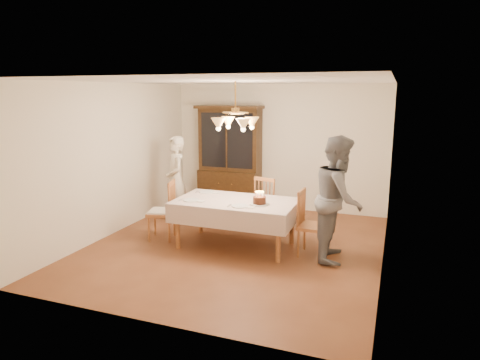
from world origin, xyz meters
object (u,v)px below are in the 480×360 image
at_px(china_hutch, 230,159).
at_px(elderly_woman, 176,180).
at_px(birthday_cake, 259,201).
at_px(dining_table, 236,205).
at_px(chair_far_side, 269,207).

bearing_deg(china_hutch, elderly_woman, -109.95).
bearing_deg(china_hutch, birthday_cake, -58.91).
height_order(dining_table, elderly_woman, elderly_woman).
height_order(china_hutch, birthday_cake, china_hutch).
height_order(chair_far_side, elderly_woman, elderly_woman).
distance_m(china_hutch, birthday_cake, 2.75).
distance_m(dining_table, china_hutch, 2.49).
distance_m(chair_far_side, birthday_cake, 1.10).
bearing_deg(dining_table, chair_far_side, 73.09).
bearing_deg(elderly_woman, china_hutch, 119.50).
relative_size(china_hutch, birthday_cake, 7.20).
height_order(china_hutch, elderly_woman, china_hutch).
distance_m(chair_far_side, elderly_woman, 1.84).
bearing_deg(chair_far_side, china_hutch, 133.88).
xyz_separation_m(china_hutch, elderly_woman, (-0.52, -1.43, -0.22)).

